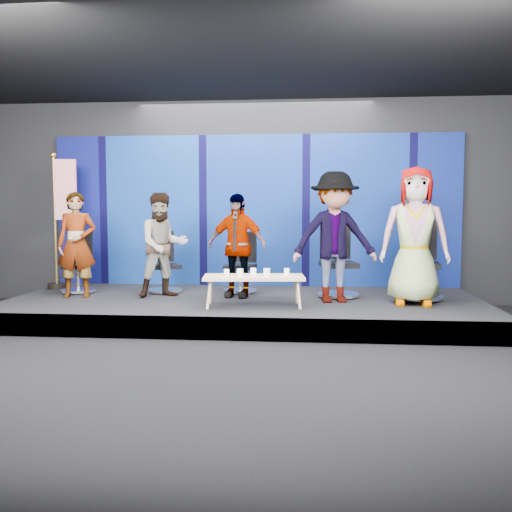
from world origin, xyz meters
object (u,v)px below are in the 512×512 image
object	(u,v)px
chair_a	(78,272)
mug_e	(287,272)
mug_a	(227,272)
panelist_d	(335,237)
chair_c	(241,273)
panelist_c	(237,246)
mug_b	(240,272)
panelist_b	(163,245)
mug_d	(267,272)
chair_e	(420,273)
flag_stand	(62,217)
coffee_table	(254,278)
panelist_e	(415,236)
mug_c	(253,272)
chair_b	(164,272)
panelist_a	(77,245)
chair_d	(338,272)

from	to	relation	value
chair_a	mug_e	size ratio (longest dim) A/B	10.95
mug_a	mug_e	size ratio (longest dim) A/B	0.97
panelist_d	mug_a	xyz separation A→B (m)	(-1.49, -0.47, -0.47)
chair_c	panelist_c	size ratio (longest dim) A/B	0.62
mug_b	mug_e	distance (m)	0.67
panelist_b	panelist_d	distance (m)	2.58
mug_b	mug_d	xyz separation A→B (m)	(0.36, 0.04, 0.00)
panelist_c	chair_e	bearing A→B (deg)	12.98
mug_e	panelist_d	bearing A→B (deg)	24.71
flag_stand	chair_a	bearing A→B (deg)	-49.17
panelist_c	mug_e	distance (m)	1.05
chair_a	panelist_c	xyz separation A→B (m)	(2.59, -0.26, 0.46)
chair_c	coffee_table	world-z (taller)	chair_c
panelist_e	mug_a	bearing A→B (deg)	-165.08
chair_a	panelist_d	distance (m)	4.13
chair_e	mug_c	distance (m)	2.52
chair_b	panelist_a	bearing A→B (deg)	178.77
panelist_e	mug_c	distance (m)	2.30
chair_a	mug_c	bearing A→B (deg)	-28.99
chair_d	mug_e	world-z (taller)	chair_d
panelist_e	coffee_table	distance (m)	2.31
panelist_e	mug_e	bearing A→B (deg)	-166.66
chair_e	mug_b	bearing A→B (deg)	-153.59
panelist_c	panelist_b	bearing A→B (deg)	-164.16
chair_c	chair_a	bearing A→B (deg)	-162.86
panelist_a	panelist_d	bearing A→B (deg)	-12.38
chair_b	mug_c	xyz separation A→B (m)	(1.54, -1.11, 0.15)
chair_a	panelist_e	size ratio (longest dim) A/B	0.51
panelist_a	panelist_b	size ratio (longest dim) A/B	1.01
chair_b	mug_b	bearing A→B (deg)	-71.10
mug_b	flag_stand	size ratio (longest dim) A/B	0.05
coffee_table	mug_e	distance (m)	0.48
mug_d	chair_c	bearing A→B (deg)	111.17
panelist_e	flag_stand	distance (m)	5.65
panelist_e	mug_b	size ratio (longest dim) A/B	18.73
chair_e	mug_b	size ratio (longest dim) A/B	11.57
mug_d	flag_stand	xyz separation A→B (m)	(-3.51, 1.42, 0.73)
panelist_b	mug_d	bearing A→B (deg)	-52.72
chair_b	mug_e	xyz separation A→B (m)	(2.00, -1.03, 0.15)
chair_b	panelist_d	size ratio (longest dim) A/B	0.52
panelist_b	coffee_table	bearing A→B (deg)	-54.43
panelist_d	mug_b	world-z (taller)	panelist_d
chair_e	flag_stand	size ratio (longest dim) A/B	0.52
chair_a	coffee_table	distance (m)	3.11
panelist_a	panelist_e	xyz separation A→B (m)	(4.96, -0.23, 0.17)
panelist_e	coffee_table	size ratio (longest dim) A/B	1.35
panelist_d	mug_b	size ratio (longest dim) A/B	18.17
chair_a	panelist_e	distance (m)	5.23
chair_d	mug_a	bearing A→B (deg)	-158.11
chair_d	mug_c	world-z (taller)	chair_d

